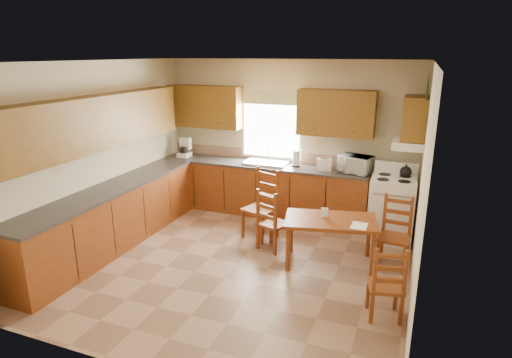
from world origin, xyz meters
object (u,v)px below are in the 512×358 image
(chair_far_right, at_px, (394,233))
(chair_near_right, at_px, (386,281))
(chair_far_left, at_px, (260,205))
(dining_table, at_px, (330,241))
(stove, at_px, (391,209))
(microwave, at_px, (356,164))
(chair_near_left, at_px, (273,220))

(chair_far_right, bearing_deg, chair_near_right, -85.36)
(chair_far_left, bearing_deg, dining_table, -2.00)
(stove, relative_size, chair_far_left, 0.90)
(microwave, relative_size, dining_table, 0.39)
(chair_near_left, distance_m, chair_far_left, 0.46)
(chair_near_left, relative_size, chair_far_left, 0.86)
(chair_near_right, relative_size, chair_far_right, 0.91)
(microwave, height_order, dining_table, microwave)
(stove, height_order, chair_far_right, stove)
(dining_table, relative_size, chair_far_left, 1.13)
(microwave, relative_size, chair_near_right, 0.54)
(stove, xyz_separation_m, chair_far_left, (-1.91, -0.67, 0.05))
(chair_near_right, bearing_deg, stove, -101.74)
(stove, distance_m, chair_near_right, 2.17)
(chair_near_left, distance_m, chair_far_right, 1.69)
(chair_far_left, bearing_deg, chair_far_right, 12.53)
(chair_near_right, height_order, chair_far_left, chair_far_left)
(chair_near_right, bearing_deg, chair_near_left, -49.46)
(microwave, height_order, chair_near_right, microwave)
(chair_near_left, height_order, chair_far_left, chair_far_left)
(chair_near_left, bearing_deg, chair_far_right, -157.16)
(stove, height_order, chair_far_left, chair_far_left)
(chair_far_left, xyz_separation_m, chair_far_right, (2.02, -0.24, -0.06))
(chair_far_left, relative_size, chair_far_right, 1.12)
(chair_near_left, height_order, chair_near_right, chair_near_left)
(stove, xyz_separation_m, chair_near_right, (0.11, -2.16, -0.05))
(chair_near_left, bearing_deg, stove, -127.51)
(microwave, distance_m, chair_far_right, 1.58)
(chair_far_left, distance_m, chair_far_right, 2.03)
(microwave, xyz_separation_m, chair_far_right, (0.74, -1.27, -0.58))
(dining_table, bearing_deg, chair_near_left, 157.37)
(stove, distance_m, dining_table, 1.36)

